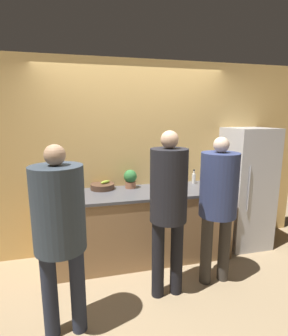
{
  "coord_description": "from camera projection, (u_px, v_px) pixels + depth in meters",
  "views": [
    {
      "loc": [
        -0.72,
        -2.76,
        1.88
      ],
      "look_at": [
        0.0,
        0.16,
        1.27
      ],
      "focal_mm": 28.0,
      "sensor_mm": 36.0,
      "label": 1
    }
  ],
  "objects": [
    {
      "name": "person_left",
      "position": [
        59.0,
        222.0,
        2.11
      ],
      "size": [
        0.42,
        0.42,
        1.66
      ],
      "color": "#232838",
      "rests_on": "ground_plane"
    },
    {
      "name": "person_right",
      "position": [
        218.0,
        196.0,
        2.84
      ],
      "size": [
        0.41,
        0.41,
        1.66
      ],
      "color": "#38332D",
      "rests_on": "ground_plane"
    },
    {
      "name": "potted_plant",
      "position": [
        130.0,
        178.0,
        3.49
      ],
      "size": [
        0.17,
        0.17,
        0.25
      ],
      "color": "#9E6042",
      "rests_on": "counter"
    },
    {
      "name": "counter",
      "position": [
        140.0,
        225.0,
        3.46
      ],
      "size": [
        2.38,
        0.73,
        0.92
      ],
      "color": "#9E754C",
      "rests_on": "ground_plane"
    },
    {
      "name": "bottle_amber",
      "position": [
        67.0,
        187.0,
        3.31
      ],
      "size": [
        0.07,
        0.07,
        0.18
      ],
      "color": "brown",
      "rests_on": "counter"
    },
    {
      "name": "utensil_crock",
      "position": [
        178.0,
        180.0,
        3.68
      ],
      "size": [
        0.12,
        0.12,
        0.26
      ],
      "color": "#ADA393",
      "rests_on": "counter"
    },
    {
      "name": "wall_back",
      "position": [
        134.0,
        158.0,
        3.62
      ],
      "size": [
        5.2,
        0.06,
        2.6
      ],
      "color": "#E0B266",
      "rests_on": "ground_plane"
    },
    {
      "name": "fruit_bowl",
      "position": [
        103.0,
        186.0,
        3.45
      ],
      "size": [
        0.31,
        0.31,
        0.11
      ],
      "color": "#4C3323",
      "rests_on": "counter"
    },
    {
      "name": "bottle_clear",
      "position": [
        194.0,
        178.0,
        3.73
      ],
      "size": [
        0.05,
        0.05,
        0.2
      ],
      "color": "silver",
      "rests_on": "counter"
    },
    {
      "name": "refrigerator",
      "position": [
        246.0,
        188.0,
        3.77
      ],
      "size": [
        0.61,
        0.64,
        1.71
      ],
      "color": "#B7B7BC",
      "rests_on": "ground_plane"
    },
    {
      "name": "cup_blue",
      "position": [
        170.0,
        188.0,
        3.32
      ],
      "size": [
        0.08,
        0.08,
        0.09
      ],
      "color": "#335184",
      "rests_on": "counter"
    },
    {
      "name": "person_center",
      "position": [
        168.0,
        200.0,
        2.61
      ],
      "size": [
        0.37,
        0.37,
        1.74
      ],
      "color": "black",
      "rests_on": "ground_plane"
    },
    {
      "name": "ground_plane",
      "position": [
        147.0,
        273.0,
        3.17
      ],
      "size": [
        14.0,
        14.0,
        0.0
      ],
      "primitive_type": "plane",
      "color": "#9E8460"
    }
  ]
}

